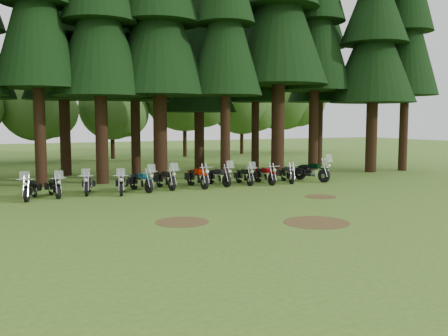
{
  "coord_description": "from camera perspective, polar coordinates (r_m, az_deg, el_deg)",
  "views": [
    {
      "loc": [
        -8.81,
        -17.37,
        3.39
      ],
      "look_at": [
        1.91,
        5.0,
        1.0
      ],
      "focal_mm": 40.0,
      "sensor_mm": 36.0,
      "label": 1
    }
  ],
  "objects": [
    {
      "name": "motorcycle_1",
      "position": [
        23.28,
        -18.81,
        -2.13
      ],
      "size": [
        0.46,
        1.99,
        1.25
      ],
      "rotation": [
        0.0,
        0.0,
        0.1
      ],
      "color": "black",
      "rests_on": "ground"
    },
    {
      "name": "pine_back_2",
      "position": [
        32.7,
        -18.08,
        16.47
      ],
      "size": [
        4.85,
        4.85,
        16.3
      ],
      "color": "#311D10",
      "rests_on": "ground"
    },
    {
      "name": "motorcycle_7",
      "position": [
        25.83,
        -0.63,
        -1.01
      ],
      "size": [
        0.61,
        2.19,
        1.37
      ],
      "rotation": [
        0.0,
        0.0,
        0.16
      ],
      "color": "black",
      "rests_on": "ground"
    },
    {
      "name": "dirt_patch_0",
      "position": [
        16.77,
        -4.82,
        -6.16
      ],
      "size": [
        1.8,
        1.8,
        0.01
      ],
      "primitive_type": "cylinder",
      "color": "#4C3D1E",
      "rests_on": "ground"
    },
    {
      "name": "decid_4",
      "position": [
        44.92,
        -12.31,
        6.63
      ],
      "size": [
        5.93,
        5.76,
        7.41
      ],
      "color": "#311D10",
      "rests_on": "ground"
    },
    {
      "name": "pine_back_4",
      "position": [
        33.55,
        -2.89,
        13.83
      ],
      "size": [
        4.94,
        4.94,
        13.78
      ],
      "color": "#311D10",
      "rests_on": "ground"
    },
    {
      "name": "pine_back_6",
      "position": [
        37.99,
        10.96,
        15.32
      ],
      "size": [
        4.59,
        4.59,
        16.58
      ],
      "color": "#311D10",
      "rests_on": "ground"
    },
    {
      "name": "decid_5",
      "position": [
        46.44,
        -3.99,
        9.0
      ],
      "size": [
        8.45,
        8.21,
        10.56
      ],
      "color": "#311D10",
      "rests_on": "ground"
    },
    {
      "name": "motorcycle_4",
      "position": [
        24.1,
        -9.45,
        -1.56
      ],
      "size": [
        0.71,
        2.18,
        1.37
      ],
      "rotation": [
        0.0,
        0.0,
        0.21
      ],
      "color": "black",
      "rests_on": "ground"
    },
    {
      "name": "motorcycle_0",
      "position": [
        22.88,
        -21.24,
        -2.28
      ],
      "size": [
        0.85,
        2.06,
        1.31
      ],
      "rotation": [
        0.0,
        0.0,
        -0.3
      ],
      "color": "black",
      "rests_on": "ground"
    },
    {
      "name": "pine_front_9",
      "position": [
        34.49,
        16.83,
        15.5
      ],
      "size": [
        5.44,
        5.44,
        15.89
      ],
      "color": "#311D10",
      "rests_on": "ground"
    },
    {
      "name": "motorcycle_11",
      "position": [
        28.19,
        10.02,
        -0.42
      ],
      "size": [
        0.93,
        2.47,
        1.56
      ],
      "rotation": [
        0.0,
        0.0,
        0.26
      ],
      "color": "black",
      "rests_on": "ground"
    },
    {
      "name": "motorcycle_5",
      "position": [
        24.75,
        -6.68,
        -1.33
      ],
      "size": [
        0.48,
        2.19,
        1.37
      ],
      "rotation": [
        0.0,
        0.0,
        0.08
      ],
      "color": "black",
      "rests_on": "ground"
    },
    {
      "name": "ground",
      "position": [
        19.77,
        1.28,
        -4.37
      ],
      "size": [
        120.0,
        120.0,
        0.0
      ],
      "primitive_type": "plane",
      "color": "#436B26",
      "rests_on": "ground"
    },
    {
      "name": "pine_front_10",
      "position": [
        36.31,
        20.25,
        16.62
      ],
      "size": [
        4.25,
        4.25,
        17.69
      ],
      "color": "#311D10",
      "rests_on": "ground"
    },
    {
      "name": "motorcycle_6",
      "position": [
        25.21,
        -3.06,
        -1.13
      ],
      "size": [
        0.36,
        2.33,
        0.95
      ],
      "rotation": [
        0.0,
        0.0,
        0.04
      ],
      "color": "black",
      "rests_on": "ground"
    },
    {
      "name": "motorcycle_9",
      "position": [
        26.65,
        4.67,
        -0.86
      ],
      "size": [
        0.3,
        2.14,
        0.87
      ],
      "rotation": [
        0.0,
        0.0,
        -0.01
      ],
      "color": "black",
      "rests_on": "ground"
    },
    {
      "name": "motorcycle_2",
      "position": [
        23.72,
        -15.3,
        -1.88
      ],
      "size": [
        0.75,
        2.0,
        1.27
      ],
      "rotation": [
        0.0,
        0.0,
        -0.26
      ],
      "color": "black",
      "rests_on": "ground"
    },
    {
      "name": "dirt_patch_2",
      "position": [
        16.92,
        10.51,
        -6.13
      ],
      "size": [
        2.2,
        2.2,
        0.01
      ],
      "primitive_type": "cylinder",
      "color": "#4C3D1E",
      "rests_on": "ground"
    },
    {
      "name": "dirt_patch_1",
      "position": [
        22.53,
        10.97,
        -3.24
      ],
      "size": [
        1.4,
        1.4,
        0.01
      ],
      "primitive_type": "cylinder",
      "color": "#4C3D1E",
      "rests_on": "ground"
    },
    {
      "name": "motorcycle_3",
      "position": [
        23.39,
        -11.61,
        -1.88
      ],
      "size": [
        0.8,
        2.02,
        1.28
      ],
      "rotation": [
        0.0,
        0.0,
        -0.28
      ],
      "color": "black",
      "rests_on": "ground"
    },
    {
      "name": "motorcycle_8",
      "position": [
        26.34,
        2.35,
        -0.96
      ],
      "size": [
        0.41,
        2.03,
        1.27
      ],
      "rotation": [
        0.0,
        0.0,
        -0.05
      ],
      "color": "black",
      "rests_on": "ground"
    },
    {
      "name": "pine_back_3",
      "position": [
        32.09,
        -10.29,
        16.76
      ],
      "size": [
        4.35,
        4.35,
        16.2
      ],
      "color": "#311D10",
      "rests_on": "ground"
    },
    {
      "name": "decid_3",
      "position": [
        42.71,
        -20.23,
        6.68
      ],
      "size": [
        6.12,
        5.95,
        7.65
      ],
      "color": "#311D10",
      "rests_on": "ground"
    },
    {
      "name": "decid_7",
      "position": [
        52.54,
        7.07,
        8.56
      ],
      "size": [
        8.44,
        8.2,
        10.55
      ],
      "color": "#311D10",
      "rests_on": "ground"
    },
    {
      "name": "pine_back_5",
      "position": [
        35.2,
        3.66,
        15.95
      ],
      "size": [
        3.94,
        3.94,
        16.33
      ],
      "color": "#311D10",
      "rests_on": "ground"
    },
    {
      "name": "motorcycle_10",
      "position": [
        27.42,
        7.26,
        -0.72
      ],
      "size": [
        0.71,
        2.07,
        0.86
      ],
      "rotation": [
        0.0,
        0.0,
        -0.28
      ],
      "color": "black",
      "rests_on": "ground"
    },
    {
      "name": "decid_6",
      "position": [
        50.32,
        2.49,
        7.57
      ],
      "size": [
        7.06,
        6.86,
        8.82
      ],
      "color": "#311D10",
      "rests_on": "ground"
    }
  ]
}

